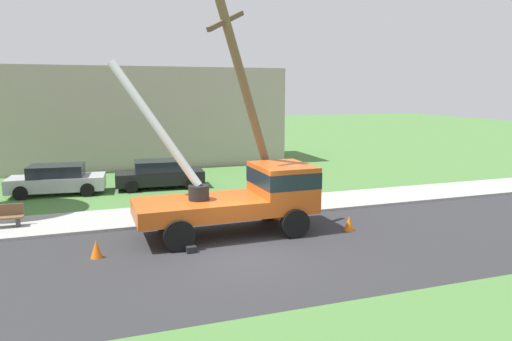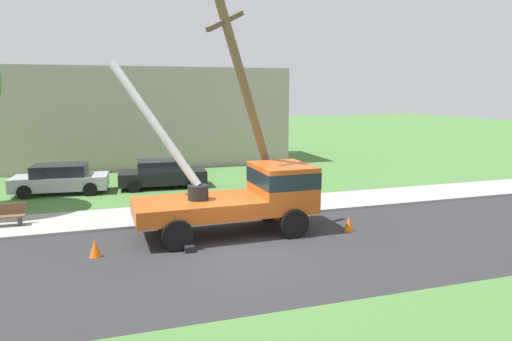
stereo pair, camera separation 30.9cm
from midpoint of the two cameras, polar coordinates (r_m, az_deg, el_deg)
ground_plane at (r=25.92m, az=-8.60°, el=-1.40°), size 120.00×120.00×0.00m
road_asphalt at (r=14.61m, az=-0.67°, el=-10.15°), size 80.00×7.68×0.01m
sidewalk_strip at (r=19.49m, az=-5.33°, el=-4.92°), size 80.00×2.91×0.10m
utility_truck at (r=16.52m, az=-0.46°, el=-2.72°), size 6.81×3.21×5.98m
leaning_utility_pole at (r=17.37m, az=-0.11°, el=7.45°), size 3.67×2.38×8.38m
traffic_cone_ahead at (r=17.15m, az=11.74°, el=-6.34°), size 0.36×0.36×0.56m
traffic_cone_behind at (r=15.07m, az=-18.41°, el=-8.93°), size 0.36×0.36×0.56m
traffic_cone_curbside at (r=18.31m, az=3.10°, el=-5.12°), size 0.36×0.36×0.56m
parked_sedan_silver at (r=24.59m, az=-22.36°, el=-0.96°), size 4.54×2.27×1.42m
parked_sedan_black at (r=24.60m, az=-10.96°, el=-0.39°), size 4.49×2.16×1.42m
park_bench at (r=19.34m, az=-28.15°, el=-4.91°), size 1.60×0.45×0.90m
lowrise_building_backdrop at (r=32.89m, az=-12.54°, el=6.46°), size 18.00×6.00×6.40m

